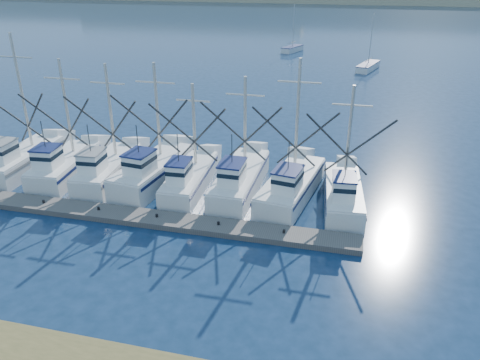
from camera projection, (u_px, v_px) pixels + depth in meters
name	position (u px, v px, depth m)	size (l,w,h in m)	color
ground	(252.00, 309.00, 21.91)	(500.00, 500.00, 0.00)	#0C2138
floating_dock	(142.00, 218.00, 29.43)	(27.08, 1.81, 0.36)	#56514C
trawler_fleet	(169.00, 175.00, 33.46)	(27.23, 8.75, 10.23)	white
sailboat_near	(368.00, 67.00, 70.66)	(3.64, 7.07, 8.10)	white
sailboat_far	(292.00, 49.00, 85.15)	(3.56, 5.70, 8.10)	white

